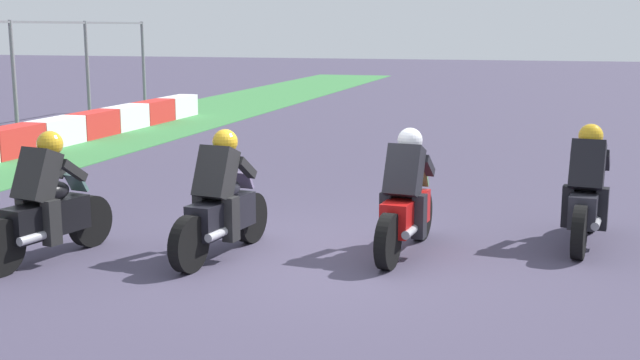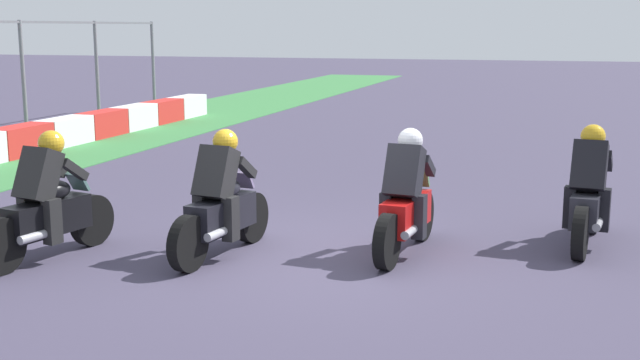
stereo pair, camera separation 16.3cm
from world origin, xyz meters
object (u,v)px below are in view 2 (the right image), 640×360
rider_lane_c (221,205)px  rider_lane_d (47,207)px  rider_lane_b (406,203)px  rider_lane_a (588,197)px

rider_lane_c → rider_lane_d: 2.02m
rider_lane_b → rider_lane_d: same height
rider_lane_c → rider_lane_a: bearing=-58.9°
rider_lane_c → rider_lane_d: size_ratio=1.01×
rider_lane_b → rider_lane_d: bearing=116.0°
rider_lane_d → rider_lane_b: bearing=-58.3°
rider_lane_a → rider_lane_d: same height
rider_lane_a → rider_lane_c: bearing=119.7°
rider_lane_b → rider_lane_d: size_ratio=1.01×
rider_lane_c → rider_lane_d: same height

